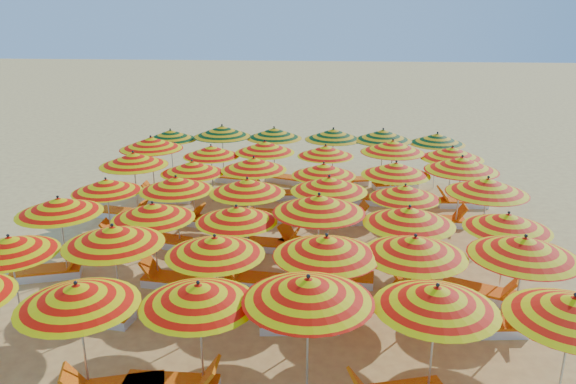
% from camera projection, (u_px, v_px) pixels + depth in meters
% --- Properties ---
extents(ground, '(120.00, 120.00, 0.00)m').
position_uv_depth(ground, '(287.00, 250.00, 16.09)').
color(ground, '#F4CA6C').
rests_on(ground, ground).
extents(umbrella_1, '(2.14, 2.14, 2.23)m').
position_uv_depth(umbrella_1, '(77.00, 295.00, 9.56)').
color(umbrella_1, silver).
rests_on(umbrella_1, ground).
extents(umbrella_2, '(2.12, 2.12, 2.19)m').
position_uv_depth(umbrella_2, '(199.00, 294.00, 9.65)').
color(umbrella_2, silver).
rests_on(umbrella_2, ground).
extents(umbrella_3, '(2.96, 2.96, 2.40)m').
position_uv_depth(umbrella_3, '(308.00, 290.00, 9.43)').
color(umbrella_3, silver).
rests_on(umbrella_3, ground).
extents(umbrella_4, '(2.66, 2.66, 2.27)m').
position_uv_depth(umbrella_4, '(437.00, 298.00, 9.42)').
color(umbrella_4, silver).
rests_on(umbrella_4, ground).
extents(umbrella_5, '(2.50, 2.50, 2.30)m').
position_uv_depth(umbrella_5, '(574.00, 308.00, 9.03)').
color(umbrella_5, silver).
rests_on(umbrella_5, ground).
extents(umbrella_6, '(2.63, 2.63, 2.12)m').
position_uv_depth(umbrella_6, '(10.00, 245.00, 11.80)').
color(umbrella_6, silver).
rests_on(umbrella_6, ground).
extents(umbrella_7, '(2.85, 2.85, 2.29)m').
position_uv_depth(umbrella_7, '(113.00, 235.00, 11.92)').
color(umbrella_7, silver).
rests_on(umbrella_7, ground).
extents(umbrella_8, '(2.75, 2.75, 2.20)m').
position_uv_depth(umbrella_8, '(215.00, 246.00, 11.59)').
color(umbrella_8, silver).
rests_on(umbrella_8, ground).
extents(umbrella_9, '(2.90, 2.90, 2.33)m').
position_uv_depth(umbrella_9, '(326.00, 246.00, 11.32)').
color(umbrella_9, silver).
rests_on(umbrella_9, ground).
extents(umbrella_10, '(2.54, 2.54, 2.29)m').
position_uv_depth(umbrella_10, '(415.00, 246.00, 11.38)').
color(umbrella_10, silver).
rests_on(umbrella_10, ground).
extents(umbrella_11, '(2.92, 2.92, 2.35)m').
position_uv_depth(umbrella_11, '(524.00, 247.00, 11.22)').
color(umbrella_11, silver).
rests_on(umbrella_11, ground).
extents(umbrella_12, '(2.44, 2.44, 2.23)m').
position_uv_depth(umbrella_12, '(59.00, 206.00, 13.87)').
color(umbrella_12, silver).
rests_on(umbrella_12, ground).
extents(umbrella_13, '(2.08, 2.08, 2.16)m').
position_uv_depth(umbrella_13, '(153.00, 211.00, 13.68)').
color(umbrella_13, silver).
rests_on(umbrella_13, ground).
extents(umbrella_14, '(2.59, 2.59, 2.12)m').
position_uv_depth(umbrella_14, '(236.00, 214.00, 13.57)').
color(umbrella_14, silver).
rests_on(umbrella_14, ground).
extents(umbrella_15, '(2.90, 2.90, 2.40)m').
position_uv_depth(umbrella_15, '(319.00, 204.00, 13.55)').
color(umbrella_15, silver).
rests_on(umbrella_15, ground).
extents(umbrella_16, '(2.82, 2.82, 2.29)m').
position_uv_depth(umbrella_16, '(409.00, 216.00, 13.06)').
color(umbrella_16, silver).
rests_on(umbrella_16, ground).
extents(umbrella_17, '(2.25, 2.25, 2.15)m').
position_uv_depth(umbrella_17, '(508.00, 222.00, 13.04)').
color(umbrella_17, silver).
rests_on(umbrella_17, ground).
extents(umbrella_18, '(2.01, 2.01, 2.08)m').
position_uv_depth(umbrella_18, '(106.00, 186.00, 15.89)').
color(umbrella_18, silver).
rests_on(umbrella_18, ground).
extents(umbrella_19, '(2.64, 2.64, 2.19)m').
position_uv_depth(umbrella_19, '(176.00, 184.00, 15.70)').
color(umbrella_19, silver).
rests_on(umbrella_19, ground).
extents(umbrella_20, '(2.63, 2.63, 2.23)m').
position_uv_depth(umbrella_20, '(247.00, 186.00, 15.41)').
color(umbrella_20, silver).
rests_on(umbrella_20, ground).
extents(umbrella_21, '(2.19, 2.19, 2.26)m').
position_uv_depth(umbrella_21, '(329.00, 184.00, 15.47)').
color(umbrella_21, silver).
rests_on(umbrella_21, ground).
extents(umbrella_22, '(2.01, 2.01, 2.07)m').
position_uv_depth(umbrella_22, '(405.00, 192.00, 15.37)').
color(umbrella_22, silver).
rests_on(umbrella_22, ground).
extents(umbrella_23, '(2.81, 2.81, 2.35)m').
position_uv_depth(umbrella_23, '(488.00, 186.00, 15.08)').
color(umbrella_23, silver).
rests_on(umbrella_23, ground).
extents(umbrella_24, '(2.86, 2.86, 2.31)m').
position_uv_depth(umbrella_24, '(133.00, 159.00, 17.86)').
color(umbrella_24, silver).
rests_on(umbrella_24, ground).
extents(umbrella_25, '(2.47, 2.47, 2.12)m').
position_uv_depth(umbrella_25, '(192.00, 167.00, 17.55)').
color(umbrella_25, silver).
rests_on(umbrella_25, ground).
extents(umbrella_26, '(2.75, 2.75, 2.21)m').
position_uv_depth(umbrella_26, '(254.00, 164.00, 17.65)').
color(umbrella_26, silver).
rests_on(umbrella_26, ground).
extents(umbrella_27, '(2.59, 2.59, 2.12)m').
position_uv_depth(umbrella_27, '(324.00, 170.00, 17.32)').
color(umbrella_27, silver).
rests_on(umbrella_27, ground).
extents(umbrella_28, '(2.79, 2.79, 2.24)m').
position_uv_depth(umbrella_28, '(396.00, 169.00, 17.01)').
color(umbrella_28, silver).
rests_on(umbrella_28, ground).
extents(umbrella_29, '(2.87, 2.87, 2.39)m').
position_uv_depth(umbrella_29, '(462.00, 164.00, 17.05)').
color(umbrella_29, silver).
rests_on(umbrella_29, ground).
extents(umbrella_30, '(2.83, 2.83, 2.36)m').
position_uv_depth(umbrella_30, '(151.00, 143.00, 19.77)').
color(umbrella_30, silver).
rests_on(umbrella_30, ground).
extents(umbrella_31, '(2.53, 2.53, 2.10)m').
position_uv_depth(umbrella_31, '(211.00, 151.00, 19.63)').
color(umbrella_31, silver).
rests_on(umbrella_31, ground).
extents(umbrella_32, '(2.26, 2.26, 2.23)m').
position_uv_depth(umbrella_32, '(265.00, 147.00, 19.72)').
color(umbrella_32, silver).
rests_on(umbrella_32, ground).
extents(umbrella_33, '(2.17, 2.17, 2.11)m').
position_uv_depth(umbrella_33, '(326.00, 151.00, 19.61)').
color(umbrella_33, silver).
rests_on(umbrella_33, ground).
extents(umbrella_34, '(2.23, 2.23, 2.35)m').
position_uv_depth(umbrella_34, '(393.00, 147.00, 19.32)').
color(umbrella_34, silver).
rests_on(umbrella_34, ground).
extents(umbrella_35, '(2.78, 2.78, 2.24)m').
position_uv_depth(umbrella_35, '(452.00, 153.00, 18.87)').
color(umbrella_35, silver).
rests_on(umbrella_35, ground).
extents(umbrella_36, '(2.31, 2.31, 2.16)m').
position_uv_depth(umbrella_36, '(171.00, 135.00, 21.86)').
color(umbrella_36, silver).
rests_on(umbrella_36, ground).
extents(umbrella_37, '(2.64, 2.64, 2.37)m').
position_uv_depth(umbrella_37, '(222.00, 131.00, 21.65)').
color(umbrella_37, silver).
rests_on(umbrella_37, ground).
extents(umbrella_38, '(2.67, 2.67, 2.29)m').
position_uv_depth(umbrella_38, '(274.00, 133.00, 21.65)').
color(umbrella_38, silver).
rests_on(umbrella_38, ground).
extents(umbrella_39, '(2.65, 2.65, 2.31)m').
position_uv_depth(umbrella_39, '(333.00, 134.00, 21.34)').
color(umbrella_39, silver).
rests_on(umbrella_39, ground).
extents(umbrella_40, '(2.76, 2.76, 2.34)m').
position_uv_depth(umbrella_40, '(383.00, 135.00, 21.07)').
color(umbrella_40, silver).
rests_on(umbrella_40, ground).
extents(umbrella_41, '(2.20, 2.20, 2.22)m').
position_uv_depth(umbrella_41, '(437.00, 139.00, 20.99)').
color(umbrella_41, silver).
rests_on(umbrella_41, ground).
extents(lounger_4, '(1.79, 0.80, 0.69)m').
position_uv_depth(lounger_4, '(93.00, 314.00, 12.45)').
color(lounger_4, white).
rests_on(lounger_4, ground).
extents(lounger_5, '(1.78, 0.76, 0.69)m').
position_uv_depth(lounger_5, '(302.00, 322.00, 12.12)').
color(lounger_5, white).
rests_on(lounger_5, ground).
extents(lounger_6, '(1.78, 0.75, 0.69)m').
position_uv_depth(lounger_6, '(487.00, 326.00, 11.97)').
color(lounger_6, white).
rests_on(lounger_6, ground).
extents(lounger_7, '(1.83, 1.08, 0.69)m').
position_uv_depth(lounger_7, '(48.00, 272.00, 14.45)').
color(lounger_7, white).
rests_on(lounger_7, ground).
extents(lounger_8, '(1.79, 0.78, 0.69)m').
position_uv_depth(lounger_8, '(175.00, 280.00, 14.00)').
color(lounger_8, white).
rests_on(lounger_8, ground).
extents(lounger_9, '(1.78, 0.75, 0.69)m').
position_uv_depth(lounger_9, '(258.00, 280.00, 14.00)').
color(lounger_9, white).
rests_on(lounger_9, ground).
extents(lounger_10, '(1.78, 0.73, 0.69)m').
position_uv_depth(lounger_10, '(338.00, 277.00, 14.14)').
color(lounger_10, white).
rests_on(lounger_10, ground).
extents(lounger_11, '(1.82, 1.25, 0.69)m').
position_uv_depth(lounger_11, '(426.00, 292.00, 13.42)').
color(lounger_11, white).
rests_on(lounger_11, ground).
extents(lounger_12, '(1.82, 1.21, 0.69)m').
position_uv_depth(lounger_12, '(480.00, 292.00, 13.41)').
color(lounger_12, white).
rests_on(lounger_12, ground).
extents(lounger_13, '(1.76, 0.69, 0.69)m').
position_uv_depth(lounger_13, '(131.00, 238.00, 16.57)').
color(lounger_13, white).
rests_on(lounger_13, ground).
extents(lounger_14, '(1.82, 1.02, 0.69)m').
position_uv_depth(lounger_14, '(161.00, 240.00, 16.42)').
color(lounger_14, white).
rests_on(lounger_14, ground).
extents(lounger_15, '(1.79, 0.81, 0.69)m').
position_uv_depth(lounger_15, '(270.00, 245.00, 16.09)').
color(lounger_15, white).
rests_on(lounger_15, ground).
extents(lounger_16, '(1.82, 1.22, 0.69)m').
position_uv_depth(lounger_16, '(307.00, 245.00, 16.06)').
color(lounger_16, white).
rests_on(lounger_16, ground).
extents(lounger_17, '(1.81, 0.89, 0.69)m').
position_uv_depth(lounger_17, '(124.00, 213.00, 18.55)').
color(lounger_17, white).
rests_on(lounger_17, ground).
extents(lounger_18, '(1.83, 1.08, 0.69)m').
position_uv_depth(lounger_18, '(180.00, 217.00, 18.18)').
color(lounger_18, white).
rests_on(lounger_18, ground).
extents(lounger_19, '(1.80, 0.81, 0.69)m').
position_uv_depth(lounger_19, '(274.00, 215.00, 18.39)').
color(lounger_19, white).
rests_on(lounger_19, ground).
extents(lounger_20, '(1.82, 0.96, 0.69)m').
position_uv_depth(lounger_20, '(341.00, 219.00, 18.04)').
color(lounger_20, white).
rests_on(lounger_20, ground).
extents(lounger_21, '(1.73, 0.58, 0.69)m').
position_uv_depth(lounger_21, '(439.00, 221.00, 17.89)').
color(lounger_21, white).
rests_on(lounger_21, ground).
extents(lounger_22, '(1.74, 0.60, 0.69)m').
position_uv_depth(lounger_22, '(167.00, 197.00, 20.14)').
color(lounger_22, white).
rests_on(lounger_22, ground).
extents(lounger_23, '(1.78, 0.75, 0.69)m').
position_uv_depth(lounger_23, '(280.00, 194.00, 20.41)').
color(lounger_23, white).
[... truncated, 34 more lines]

